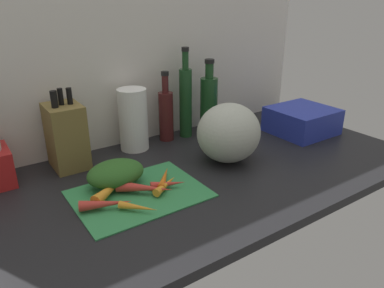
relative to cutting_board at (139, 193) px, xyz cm
name	(u,v)px	position (x,y,z in cm)	size (l,w,h in cm)	color
ground_plane	(183,178)	(18.13, 3.43, -1.90)	(170.00, 80.00, 3.00)	black
wall_back	(128,67)	(18.13, 41.93, 29.60)	(170.00, 3.00, 60.00)	silver
cutting_board	(139,193)	(0.00, 0.00, 0.00)	(38.26, 28.86, 0.80)	#338C4C
carrot_0	(145,188)	(1.16, -1.55, 2.14)	(3.48, 3.48, 16.89)	red
carrot_1	(164,178)	(9.82, 1.70, 1.66)	(2.51, 2.51, 13.63)	orange
carrot_2	(112,188)	(-6.92, 4.03, 2.14)	(3.48, 3.48, 16.39)	orange
carrot_3	(106,204)	(-11.63, -3.14, 1.96)	(3.11, 3.11, 14.36)	red
carrot_4	(166,185)	(7.80, -2.59, 1.67)	(2.54, 2.54, 11.50)	orange
carrot_5	(138,207)	(-4.80, -9.10, 1.50)	(2.21, 2.21, 11.11)	orange
carrot_6	(168,184)	(8.66, -2.56, 1.65)	(2.50, 2.50, 10.78)	red
carrot_greens_pile	(116,173)	(-3.55, 8.50, 4.20)	(17.96, 13.81, 7.60)	#2D6023
winter_squash	(229,133)	(37.66, 3.96, 10.18)	(23.01, 21.72, 21.17)	#B2B7A8
knife_block	(66,136)	(-11.06, 31.35, 10.94)	(11.23, 14.21, 27.70)	olive
paper_towel_roll	(133,120)	(14.75, 32.93, 11.44)	(10.90, 10.90, 23.67)	white
bottle_0	(166,114)	(29.89, 34.18, 10.67)	(5.96, 5.96, 28.24)	#471919
bottle_1	(186,100)	(38.79, 33.23, 15.08)	(5.21, 5.21, 36.83)	#19421E
bottle_2	(209,104)	(48.70, 30.54, 12.69)	(7.34, 7.34, 31.64)	#19421E
dish_rack	(302,120)	(82.41, 8.39, 5.00)	(25.15, 23.59, 10.81)	#2838AD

